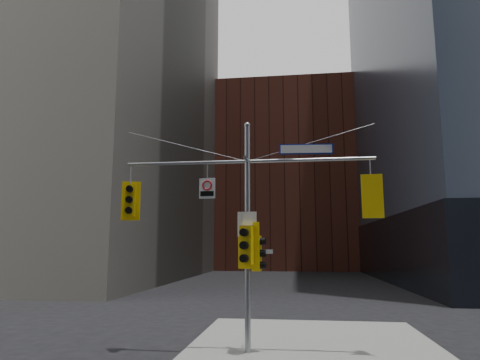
% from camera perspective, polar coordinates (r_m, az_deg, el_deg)
% --- Properties ---
extents(sidewalk_corner, '(8.00, 8.00, 0.15)m').
position_cam_1_polar(sidewalk_corner, '(15.72, 9.70, -20.57)').
color(sidewalk_corner, gray).
rests_on(sidewalk_corner, ground).
extents(brick_midrise, '(26.00, 20.00, 28.00)m').
position_cam_1_polar(brick_midrise, '(70.22, 6.18, -0.09)').
color(brick_midrise, brown).
rests_on(brick_midrise, ground).
extents(signal_assembly, '(8.00, 0.80, 7.30)m').
position_cam_1_polar(signal_assembly, '(13.51, 1.00, -4.10)').
color(signal_assembly, gray).
rests_on(signal_assembly, ground).
extents(traffic_light_west_arm, '(0.61, 0.56, 1.30)m').
position_cam_1_polar(traffic_light_west_arm, '(14.52, -14.45, -2.64)').
color(traffic_light_west_arm, yellow).
rests_on(traffic_light_west_arm, ground).
extents(traffic_light_east_arm, '(0.64, 0.51, 1.33)m').
position_cam_1_polar(traffic_light_east_arm, '(13.66, 17.15, -2.14)').
color(traffic_light_east_arm, yellow).
rests_on(traffic_light_east_arm, ground).
extents(traffic_light_pole_side, '(0.45, 0.38, 1.09)m').
position_cam_1_polar(traffic_light_pole_side, '(13.43, 2.41, -9.73)').
color(traffic_light_pole_side, yellow).
rests_on(traffic_light_pole_side, ground).
extents(traffic_light_pole_front, '(0.68, 0.62, 1.43)m').
position_cam_1_polar(traffic_light_pole_front, '(13.20, 0.88, -8.70)').
color(traffic_light_pole_front, yellow).
rests_on(traffic_light_pole_front, ground).
extents(street_sign_blade, '(1.72, 0.17, 0.33)m').
position_cam_1_polar(street_sign_blade, '(13.73, 8.83, 4.10)').
color(street_sign_blade, navy).
rests_on(street_sign_blade, ground).
extents(regulatory_sign_arm, '(0.53, 0.10, 0.66)m').
position_cam_1_polar(regulatory_sign_arm, '(13.78, -4.41, -1.02)').
color(regulatory_sign_arm, silver).
rests_on(regulatory_sign_arm, ground).
extents(regulatory_sign_pole, '(0.59, 0.06, 0.78)m').
position_cam_1_polar(regulatory_sign_pole, '(13.37, 0.95, -5.99)').
color(regulatory_sign_pole, silver).
rests_on(regulatory_sign_pole, ground).
extents(street_blade_ew, '(0.67, 0.07, 0.13)m').
position_cam_1_polar(street_blade_ew, '(13.43, 2.95, -9.51)').
color(street_blade_ew, silver).
rests_on(street_blade_ew, ground).
extents(street_blade_ns, '(0.09, 0.72, 0.14)m').
position_cam_1_polar(street_blade_ns, '(13.93, 1.23, -11.29)').
color(street_blade_ns, '#145926').
rests_on(street_blade_ns, ground).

